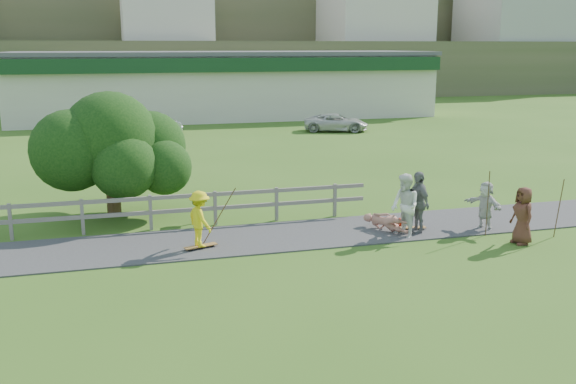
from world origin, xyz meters
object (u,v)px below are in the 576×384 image
Objects in this scene: spectator_a at (405,206)px; spectator_b at (418,203)px; skater_rider at (200,222)px; spectator_c at (523,216)px; skater_fallen at (386,222)px; spectator_d at (485,206)px; tree at (111,163)px; car_silver at (149,124)px; bbq at (199,210)px; car_white at (336,123)px.

spectator_a is 1.00× the size of spectator_b.
spectator_c is at bearing -122.48° from skater_rider.
spectator_d is (2.97, -0.65, 0.47)m from skater_fallen.
tree reaches higher than skater_rider.
spectator_c is 27.78m from car_silver.
bbq is at bearing 127.95° from skater_fallen.
car_silver is at bearing 76.29° from skater_fallen.
spectator_b reaches higher than spectator_d.
skater_rider is 0.37× the size of car_white.
skater_fallen is 3.91m from spectator_c.
spectator_c is at bearing -29.49° from tree.
bbq is (-5.37, 2.56, 0.13)m from skater_fallen.
spectator_c reaches higher than car_silver.
spectator_a is 2.24× the size of bbq.
spectator_c is at bearing -23.60° from bbq.
tree reaches higher than car_white.
spectator_a is 0.45× the size of car_white.
spectator_b is (6.53, -0.17, 0.17)m from skater_rider.
spectator_d is at bearing 84.06° from spectator_a.
spectator_c is 1.95× the size of bbq.
skater_fallen is 0.99m from spectator_a.
spectator_a is 0.38× the size of tree.
spectator_c is 9.81m from bbq.
spectator_c is (3.22, -2.16, 0.53)m from skater_fallen.
tree is at bearing -129.86° from spectator_d.
spectator_d is (-0.25, 1.50, -0.07)m from spectator_c.
car_white is 4.95× the size of bbq.
car_white is at bearing -48.51° from skater_rider.
bbq reaches higher than skater_fallen.
skater_fallen is 3.08m from spectator_d.
skater_fallen is 0.39× the size of car_white.
skater_fallen is at bearing -177.28° from car_white.
skater_fallen is at bearing 178.66° from car_silver.
car_white is (3.52, 23.22, -0.18)m from spectator_d.
spectator_d reaches higher than skater_fallen.
skater_rider is at bearing -62.87° from tree.
spectator_a is 24.09m from car_white.
car_white is 0.85× the size of tree.
tree is 3.36m from bbq.
spectator_c is 0.39× the size of car_white.
spectator_b is 25.43m from car_silver.
skater_rider is at bearing -101.34° from spectator_a.
skater_rider is 24.45m from car_silver.
spectator_b is 9.95m from tree.
spectator_c is 1.53m from spectator_d.
skater_rider reaches higher than car_silver.
skater_rider is 0.82× the size of spectator_a.
car_white is (5.67, 22.98, -0.37)m from spectator_b.
spectator_b is (0.82, -0.41, 0.66)m from skater_fallen.
spectator_d is (2.72, 0.05, -0.19)m from spectator_a.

